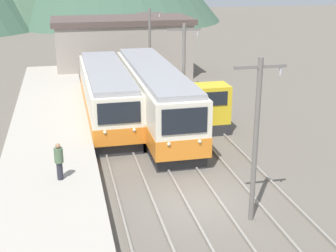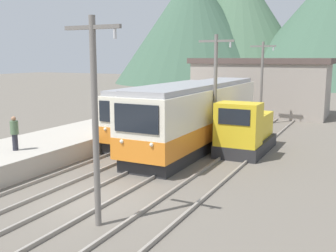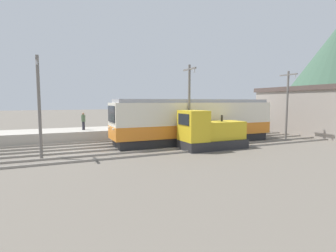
{
  "view_description": "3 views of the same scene",
  "coord_description": "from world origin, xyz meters",
  "px_view_note": "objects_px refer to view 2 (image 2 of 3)",
  "views": [
    {
      "loc": [
        -5.22,
        -17.17,
        9.63
      ],
      "look_at": [
        -0.0,
        5.87,
        1.6
      ],
      "focal_mm": 50.0,
      "sensor_mm": 36.0,
      "label": 1
    },
    {
      "loc": [
        9.06,
        -11.39,
        5.35
      ],
      "look_at": [
        0.05,
        6.64,
        1.83
      ],
      "focal_mm": 42.0,
      "sensor_mm": 36.0,
      "label": 2
    },
    {
      "loc": [
        20.32,
        -1.02,
        3.7
      ],
      "look_at": [
        0.97,
        7.64,
        1.68
      ],
      "focal_mm": 28.0,
      "sensor_mm": 36.0,
      "label": 3
    }
  ],
  "objects_px": {
    "shunting_locomotive": "(245,132)",
    "commuter_train_left": "(171,113)",
    "person_on_platform": "(14,132)",
    "catenary_mast_near": "(95,115)",
    "commuter_train_center": "(199,117)",
    "catenary_mast_far": "(262,80)",
    "catenary_mast_mid": "(215,90)"
  },
  "relations": [
    {
      "from": "shunting_locomotive",
      "to": "catenary_mast_far",
      "type": "height_order",
      "value": "catenary_mast_far"
    },
    {
      "from": "catenary_mast_far",
      "to": "commuter_train_center",
      "type": "bearing_deg",
      "value": -99.06
    },
    {
      "from": "shunting_locomotive",
      "to": "commuter_train_left",
      "type": "bearing_deg",
      "value": 159.62
    },
    {
      "from": "commuter_train_left",
      "to": "shunting_locomotive",
      "type": "xyz_separation_m",
      "value": [
        5.8,
        -2.15,
        -0.45
      ]
    },
    {
      "from": "catenary_mast_near",
      "to": "catenary_mast_mid",
      "type": "height_order",
      "value": "same"
    },
    {
      "from": "shunting_locomotive",
      "to": "commuter_train_center",
      "type": "bearing_deg",
      "value": 172.39
    },
    {
      "from": "catenary_mast_near",
      "to": "catenary_mast_mid",
      "type": "bearing_deg",
      "value": 90.0
    },
    {
      "from": "catenary_mast_mid",
      "to": "person_on_platform",
      "type": "distance_m",
      "value": 10.62
    },
    {
      "from": "catenary_mast_mid",
      "to": "catenary_mast_far",
      "type": "xyz_separation_m",
      "value": [
        0.0,
        10.87,
        0.0
      ]
    },
    {
      "from": "commuter_train_center",
      "to": "shunting_locomotive",
      "type": "bearing_deg",
      "value": -7.61
    },
    {
      "from": "shunting_locomotive",
      "to": "catenary_mast_mid",
      "type": "bearing_deg",
      "value": -145.79
    },
    {
      "from": "shunting_locomotive",
      "to": "catenary_mast_far",
      "type": "xyz_separation_m",
      "value": [
        -1.49,
        9.86,
        2.4
      ]
    },
    {
      "from": "catenary_mast_mid",
      "to": "person_on_platform",
      "type": "relative_size",
      "value": 3.99
    },
    {
      "from": "commuter_train_left",
      "to": "person_on_platform",
      "type": "relative_size",
      "value": 7.92
    },
    {
      "from": "commuter_train_left",
      "to": "commuter_train_center",
      "type": "distance_m",
      "value": 3.31
    },
    {
      "from": "commuter_train_center",
      "to": "catenary_mast_mid",
      "type": "relative_size",
      "value": 2.26
    },
    {
      "from": "commuter_train_left",
      "to": "catenary_mast_near",
      "type": "relative_size",
      "value": 1.99
    },
    {
      "from": "commuter_train_left",
      "to": "catenary_mast_mid",
      "type": "bearing_deg",
      "value": -36.34
    },
    {
      "from": "catenary_mast_near",
      "to": "person_on_platform",
      "type": "bearing_deg",
      "value": 154.97
    },
    {
      "from": "person_on_platform",
      "to": "catenary_mast_near",
      "type": "bearing_deg",
      "value": -25.03
    },
    {
      "from": "catenary_mast_far",
      "to": "catenary_mast_near",
      "type": "bearing_deg",
      "value": -90.0
    },
    {
      "from": "catenary_mast_far",
      "to": "person_on_platform",
      "type": "relative_size",
      "value": 3.99
    },
    {
      "from": "commuter_train_center",
      "to": "catenary_mast_far",
      "type": "height_order",
      "value": "catenary_mast_far"
    },
    {
      "from": "catenary_mast_far",
      "to": "commuter_train_left",
      "type": "bearing_deg",
      "value": -119.21
    },
    {
      "from": "commuter_train_left",
      "to": "person_on_platform",
      "type": "height_order",
      "value": "commuter_train_left"
    },
    {
      "from": "shunting_locomotive",
      "to": "catenary_mast_near",
      "type": "xyz_separation_m",
      "value": [
        -1.49,
        -11.89,
        2.4
      ]
    },
    {
      "from": "catenary_mast_mid",
      "to": "catenary_mast_far",
      "type": "distance_m",
      "value": 10.87
    },
    {
      "from": "shunting_locomotive",
      "to": "person_on_platform",
      "type": "height_order",
      "value": "shunting_locomotive"
    },
    {
      "from": "person_on_platform",
      "to": "commuter_train_center",
      "type": "bearing_deg",
      "value": 56.26
    },
    {
      "from": "catenary_mast_far",
      "to": "person_on_platform",
      "type": "bearing_deg",
      "value": -112.05
    },
    {
      "from": "commuter_train_left",
      "to": "person_on_platform",
      "type": "distance_m",
      "value": 11.03
    },
    {
      "from": "commuter_train_center",
      "to": "person_on_platform",
      "type": "bearing_deg",
      "value": -123.74
    }
  ]
}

